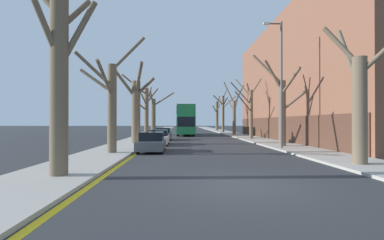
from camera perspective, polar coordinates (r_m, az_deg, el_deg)
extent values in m
plane|color=#2B2D30|center=(9.63, 9.37, -12.29)|extent=(300.00, 300.00, 0.00)
cube|color=#A39E93|center=(59.44, -6.59, -2.25)|extent=(3.30, 120.00, 0.12)
cube|color=#A39E93|center=(59.85, 5.97, -2.24)|extent=(3.30, 120.00, 0.12)
cube|color=brown|center=(35.44, 23.23, 6.97)|extent=(10.00, 33.28, 13.02)
cube|color=#492D21|center=(33.31, 15.42, -1.65)|extent=(0.12, 32.61, 2.50)
cube|color=yellow|center=(59.33, -4.83, -2.31)|extent=(0.24, 120.00, 0.01)
cylinder|color=brown|center=(11.59, -23.98, 6.35)|extent=(0.62, 0.62, 6.68)
cylinder|color=brown|center=(11.97, -20.98, 15.03)|extent=(1.37, 0.74, 2.58)
cylinder|color=brown|center=(11.77, -27.55, 18.88)|extent=(1.28, 1.59, 3.51)
cylinder|color=brown|center=(12.60, -21.43, 18.17)|extent=(0.93, 1.41, 1.58)
cylinder|color=brown|center=(19.01, -14.99, 1.98)|extent=(0.56, 0.56, 5.54)
cylinder|color=brown|center=(18.66, -18.11, 9.05)|extent=(1.91, 1.85, 1.92)
cylinder|color=brown|center=(19.58, -17.76, 7.10)|extent=(2.15, 0.57, 1.57)
cylinder|color=brown|center=(18.09, -16.22, 7.52)|extent=(0.49, 2.41, 1.91)
cylinder|color=brown|center=(19.75, -12.00, 12.30)|extent=(2.05, 1.17, 2.38)
cylinder|color=brown|center=(27.31, -10.63, 1.39)|extent=(0.79, 0.79, 5.67)
cylinder|color=brown|center=(27.09, -8.98, 6.21)|extent=(1.91, 0.87, 1.75)
cylinder|color=brown|center=(27.21, -12.82, 6.99)|extent=(2.26, 1.31, 2.88)
cylinder|color=brown|center=(26.29, -10.12, 7.80)|extent=(1.15, 2.72, 2.49)
cylinder|color=brown|center=(27.06, -10.33, 6.60)|extent=(0.75, 1.17, 1.75)
cylinder|color=brown|center=(35.70, -8.67, 1.22)|extent=(0.50, 0.50, 5.98)
cylinder|color=brown|center=(35.43, -10.89, 6.62)|extent=(2.77, 1.60, 2.30)
cylinder|color=brown|center=(36.65, -7.59, 4.58)|extent=(1.39, 1.97, 2.06)
cylinder|color=brown|center=(34.96, -9.15, 3.90)|extent=(0.58, 1.85, 1.28)
cylinder|color=brown|center=(35.43, -9.85, 2.84)|extent=(1.56, 1.01, 1.41)
cylinder|color=brown|center=(36.53, -8.20, 4.82)|extent=(0.64, 1.61, 2.05)
cylinder|color=brown|center=(45.12, -7.38, 0.55)|extent=(0.66, 0.66, 5.46)
cylinder|color=brown|center=(43.72, -7.66, 4.10)|extent=(0.40, 3.22, 2.23)
cylinder|color=brown|center=(44.77, -8.01, 4.53)|extent=(1.19, 1.39, 1.69)
cylinder|color=brown|center=(45.06, -5.44, 3.98)|extent=(3.19, 0.36, 2.15)
cylinder|color=brown|center=(15.32, 29.31, 1.39)|extent=(0.63, 0.63, 4.90)
cylinder|color=brown|center=(16.23, 27.67, 10.29)|extent=(0.34, 1.76, 3.13)
cylinder|color=brown|center=(15.72, 26.56, 12.43)|extent=(1.50, 1.04, 2.02)
cylinder|color=brown|center=(24.64, 16.81, 1.12)|extent=(0.56, 0.56, 5.26)
cylinder|color=brown|center=(24.50, 15.31, 8.18)|extent=(1.67, 0.62, 2.40)
cylinder|color=brown|center=(23.66, 18.28, 7.01)|extent=(0.60, 2.75, 1.74)
cylinder|color=brown|center=(24.48, 18.82, 3.47)|extent=(1.69, 1.21, 1.54)
cylinder|color=brown|center=(25.00, 15.95, 6.80)|extent=(0.85, 0.83, 1.71)
cylinder|color=brown|center=(25.10, 14.20, 9.30)|extent=(2.28, 1.13, 2.57)
cylinder|color=brown|center=(34.55, 11.19, 0.98)|extent=(0.41, 0.41, 5.62)
cylinder|color=brown|center=(34.19, 9.31, 4.99)|extent=(2.54, 0.67, 2.57)
cylinder|color=brown|center=(35.70, 12.13, 6.28)|extent=(1.72, 1.67, 2.10)
cylinder|color=brown|center=(35.39, 10.82, 5.54)|extent=(0.30, 1.52, 1.93)
cylinder|color=brown|center=(35.24, 9.74, 6.02)|extent=(1.68, 1.49, 2.25)
cylinder|color=brown|center=(33.47, 9.75, 3.45)|extent=(2.32, 2.03, 2.23)
cylinder|color=brown|center=(45.38, 8.04, 0.38)|extent=(0.49, 0.49, 5.19)
cylinder|color=brown|center=(45.67, 8.93, 4.73)|extent=(1.59, 0.21, 3.04)
cylinder|color=brown|center=(46.16, 8.32, 2.61)|extent=(0.92, 1.54, 2.07)
cylinder|color=brown|center=(46.25, 7.43, 2.77)|extent=(0.88, 1.93, 2.06)
cylinder|color=brown|center=(45.41, 7.06, 5.18)|extent=(1.75, 0.28, 3.29)
cylinder|color=brown|center=(56.07, 5.93, 1.10)|extent=(0.50, 0.50, 6.91)
cylinder|color=brown|center=(57.32, 6.25, 4.86)|extent=(1.13, 2.12, 1.91)
cylinder|color=brown|center=(55.05, 7.09, 3.44)|extent=(2.08, 2.75, 2.03)
cylinder|color=brown|center=(55.54, 5.00, 3.81)|extent=(2.14, 1.28, 1.81)
cylinder|color=brown|center=(56.91, 5.66, 2.86)|extent=(0.52, 1.77, 2.32)
cylinder|color=brown|center=(56.43, 6.36, 3.52)|extent=(1.11, 0.58, 1.78)
cylinder|color=brown|center=(67.29, 4.77, 0.74)|extent=(0.67, 0.67, 6.65)
cylinder|color=brown|center=(67.11, 5.03, 3.75)|extent=(0.84, 1.07, 1.97)
cylinder|color=brown|center=(66.92, 5.03, 2.26)|extent=(0.80, 1.23, 1.96)
cylinder|color=brown|center=(66.78, 4.37, 2.05)|extent=(1.34, 1.29, 1.77)
cube|color=#1E7F47|center=(45.65, -1.25, -0.92)|extent=(2.56, 11.99, 2.45)
cube|color=#1E7F47|center=(45.67, -1.25, 1.56)|extent=(2.51, 11.75, 1.50)
cube|color=#1A6C3C|center=(45.71, -1.25, 2.58)|extent=(2.51, 11.75, 0.12)
cube|color=black|center=(45.65, -1.25, -0.33)|extent=(2.59, 10.55, 1.27)
cube|color=black|center=(45.67, -1.25, 1.66)|extent=(2.59, 10.55, 1.14)
cube|color=black|center=(39.67, -1.12, -0.32)|extent=(2.31, 0.06, 1.34)
cylinder|color=black|center=(42.07, -2.69, -2.41)|extent=(0.30, 1.02, 1.02)
cylinder|color=black|center=(42.11, 0.34, -2.41)|extent=(0.30, 1.02, 1.02)
cylinder|color=black|center=(49.02, -2.61, -2.12)|extent=(0.30, 1.02, 1.02)
cylinder|color=black|center=(49.05, -0.01, -2.12)|extent=(0.30, 1.02, 1.02)
cube|color=#4C5156|center=(20.30, -7.69, -4.71)|extent=(1.72, 4.18, 0.56)
cube|color=black|center=(20.52, -7.62, -3.08)|extent=(1.51, 2.18, 0.58)
cylinder|color=black|center=(19.16, -10.30, -5.37)|extent=(0.20, 0.64, 0.64)
cylinder|color=black|center=(19.01, -5.80, -5.42)|extent=(0.20, 0.64, 0.64)
cylinder|color=black|center=(21.64, -9.35, -4.80)|extent=(0.20, 0.64, 0.64)
cylinder|color=black|center=(21.50, -5.37, -4.83)|extent=(0.20, 0.64, 0.64)
cube|color=silver|center=(26.39, -6.39, -3.68)|extent=(1.76, 4.53, 0.59)
cube|color=black|center=(26.64, -6.35, -2.45)|extent=(1.55, 2.36, 0.52)
cylinder|color=black|center=(25.12, -8.38, -4.22)|extent=(0.20, 0.61, 0.61)
cylinder|color=black|center=(25.00, -4.86, -4.25)|extent=(0.20, 0.61, 0.61)
cylinder|color=black|center=(27.82, -7.77, -3.85)|extent=(0.20, 0.61, 0.61)
cylinder|color=black|center=(27.71, -4.59, -3.87)|extent=(0.20, 0.61, 0.61)
cube|color=#4C5156|center=(33.27, -5.50, -2.98)|extent=(1.73, 4.38, 0.62)
cube|color=black|center=(33.52, -5.47, -1.96)|extent=(1.52, 2.28, 0.55)
cylinder|color=black|center=(32.03, -6.99, -3.34)|extent=(0.20, 0.68, 0.68)
cylinder|color=black|center=(31.93, -4.29, -3.35)|extent=(0.20, 0.68, 0.68)
cylinder|color=black|center=(34.64, -6.62, -3.12)|extent=(0.20, 0.68, 0.68)
cylinder|color=black|center=(34.56, -4.12, -3.13)|extent=(0.20, 0.68, 0.68)
cylinder|color=#4C4F54|center=(22.63, 16.68, 6.31)|extent=(0.16, 0.16, 9.24)
cylinder|color=#4C4F54|center=(23.41, 15.32, 17.29)|extent=(1.10, 0.11, 0.11)
cube|color=beige|center=(23.25, 13.96, 17.41)|extent=(0.44, 0.20, 0.16)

